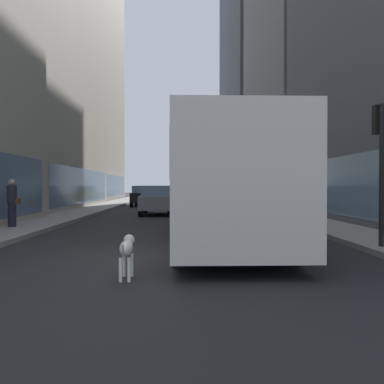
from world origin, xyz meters
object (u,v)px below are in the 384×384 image
(car_silver_sedan, at_px, (202,192))
(dalmatian_dog, at_px, (127,249))
(car_blue_hatchback, at_px, (220,197))
(traffic_light_near, at_px, (380,151))
(car_black_suv, at_px, (144,196))
(car_grey_wagon, at_px, (157,200))
(pedestrian_with_handbag, at_px, (12,202))
(car_white_van, at_px, (230,200))
(transit_bus, at_px, (217,180))
(car_yellow_taxi, at_px, (155,193))

(car_silver_sedan, distance_m, dalmatian_dog, 44.66)
(car_blue_hatchback, relative_size, traffic_light_near, 1.19)
(car_black_suv, bearing_deg, car_silver_sedan, 73.40)
(car_grey_wagon, distance_m, pedestrian_with_handbag, 9.47)
(car_white_van, bearing_deg, car_black_suv, 117.78)
(transit_bus, relative_size, car_silver_sedan, 2.68)
(car_grey_wagon, bearing_deg, transit_bus, -77.26)
(car_grey_wagon, distance_m, traffic_light_near, 14.64)
(car_silver_sedan, bearing_deg, car_white_van, -90.00)
(car_black_suv, bearing_deg, pedestrian_with_handbag, -99.56)
(car_blue_hatchback, distance_m, car_silver_sedan, 23.65)
(car_white_van, relative_size, car_yellow_taxi, 0.93)
(car_black_suv, distance_m, pedestrian_with_handbag, 18.35)
(pedestrian_with_handbag, xyz_separation_m, traffic_light_near, (10.75, -4.97, 1.42))
(car_blue_hatchback, relative_size, car_grey_wagon, 1.03)
(pedestrian_with_handbag, bearing_deg, transit_bus, -18.58)
(car_white_van, relative_size, car_grey_wagon, 1.07)
(transit_bus, height_order, dalmatian_dog, transit_bus)
(car_white_van, distance_m, traffic_light_near, 12.71)
(car_grey_wagon, xyz_separation_m, dalmatian_dog, (0.37, -15.88, -0.31))
(car_blue_hatchback, bearing_deg, car_silver_sedan, 90.00)
(car_blue_hatchback, relative_size, car_silver_sedan, 0.94)
(transit_bus, bearing_deg, car_silver_sedan, 87.67)
(car_silver_sedan, xyz_separation_m, dalmatian_dog, (-3.63, -44.51, -0.31))
(transit_bus, relative_size, car_white_van, 2.75)
(car_grey_wagon, relative_size, car_yellow_taxi, 0.87)
(transit_bus, relative_size, car_yellow_taxi, 2.55)
(pedestrian_with_handbag, bearing_deg, car_grey_wagon, 60.60)
(car_silver_sedan, height_order, pedestrian_with_handbag, pedestrian_with_handbag)
(transit_bus, xyz_separation_m, car_silver_sedan, (1.60, 39.25, -0.95))
(car_yellow_taxi, relative_size, traffic_light_near, 1.33)
(car_grey_wagon, height_order, car_silver_sedan, same)
(car_blue_hatchback, relative_size, dalmatian_dog, 4.19)
(transit_bus, bearing_deg, car_blue_hatchback, 84.14)
(car_grey_wagon, xyz_separation_m, pedestrian_with_handbag, (-4.65, -8.25, 0.19))
(car_white_van, xyz_separation_m, car_silver_sedan, (-0.00, 29.41, 0.00))
(transit_bus, bearing_deg, car_black_suv, 101.06)
(dalmatian_dog, bearing_deg, car_grey_wagon, 91.35)
(car_blue_hatchback, height_order, car_silver_sedan, same)
(car_white_van, relative_size, car_blue_hatchback, 1.04)
(car_blue_hatchback, bearing_deg, traffic_light_near, -83.42)
(car_black_suv, distance_m, car_grey_wagon, 9.98)
(car_white_van, xyz_separation_m, dalmatian_dog, (-3.63, -15.10, -0.31))
(dalmatian_dog, bearing_deg, car_yellow_taxi, 92.82)
(transit_bus, distance_m, traffic_light_near, 4.57)
(car_white_van, bearing_deg, car_grey_wagon, 168.95)
(car_silver_sedan, xyz_separation_m, traffic_light_near, (2.10, -41.84, 1.61))
(dalmatian_dog, bearing_deg, car_silver_sedan, 85.34)
(transit_bus, relative_size, pedestrian_with_handbag, 6.82)
(car_blue_hatchback, height_order, dalmatian_dog, car_blue_hatchback)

